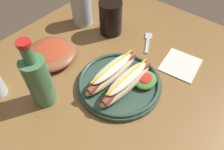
{
  "coord_description": "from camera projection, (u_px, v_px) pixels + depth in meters",
  "views": [
    {
      "loc": [
        -0.31,
        -0.31,
        1.28
      ],
      "look_at": [
        0.03,
        -0.03,
        0.77
      ],
      "focal_mm": 33.82,
      "sensor_mm": 36.0,
      "label": 1
    }
  ],
  "objects": [
    {
      "name": "water_cup",
      "position": [
        82.0,
        9.0,
        0.86
      ],
      "size": [
        0.08,
        0.08,
        0.13
      ],
      "primitive_type": "cylinder",
      "color": "silver",
      "rests_on": "dining_table"
    },
    {
      "name": "hot_dog_plate",
      "position": [
        120.0,
        80.0,
        0.67
      ],
      "size": [
        0.27,
        0.27,
        0.08
      ],
      "color": "#334C3D",
      "rests_on": "dining_table"
    },
    {
      "name": "soda_cup",
      "position": [
        111.0,
        18.0,
        0.82
      ],
      "size": [
        0.09,
        0.09,
        0.13
      ],
      "primitive_type": "cylinder",
      "color": "black",
      "rests_on": "dining_table"
    },
    {
      "name": "glass_bottle",
      "position": [
        39.0,
        80.0,
        0.58
      ],
      "size": [
        0.07,
        0.07,
        0.23
      ],
      "color": "#4C7F51",
      "rests_on": "dining_table"
    },
    {
      "name": "napkin",
      "position": [
        180.0,
        65.0,
        0.74
      ],
      "size": [
        0.14,
        0.13,
        0.0
      ],
      "primitive_type": "cube",
      "rotation": [
        0.0,
        0.0,
        0.11
      ],
      "color": "white",
      "rests_on": "dining_table"
    },
    {
      "name": "fork",
      "position": [
        148.0,
        41.0,
        0.83
      ],
      "size": [
        0.12,
        0.07,
        0.0
      ],
      "rotation": [
        0.0,
        0.0,
        0.48
      ],
      "color": "silver",
      "rests_on": "dining_table"
    },
    {
      "name": "dining_table",
      "position": [
        100.0,
        100.0,
        0.78
      ],
      "size": [
        1.13,
        0.88,
        0.74
      ],
      "color": "olive",
      "rests_on": "ground_plane"
    },
    {
      "name": "side_bowl",
      "position": [
        51.0,
        53.0,
        0.75
      ],
      "size": [
        0.18,
        0.18,
        0.05
      ],
      "color": "brown",
      "rests_on": "dining_table"
    }
  ]
}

